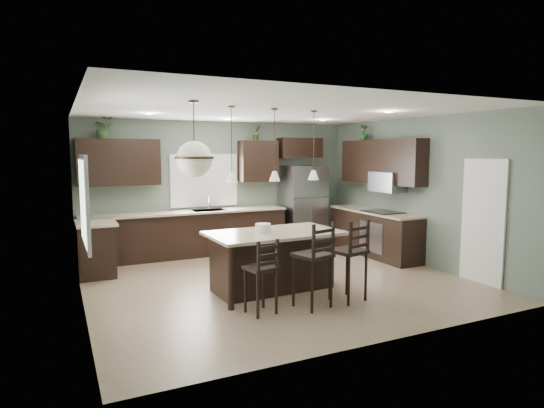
{
  "coord_description": "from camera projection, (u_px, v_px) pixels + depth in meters",
  "views": [
    {
      "loc": [
        -3.27,
        -6.66,
        2.13
      ],
      "look_at": [
        0.1,
        0.4,
        1.25
      ],
      "focal_mm": 30.0,
      "sensor_mm": 36.0,
      "label": 1
    }
  ],
  "objects": [
    {
      "name": "sink_inset",
      "position": [
        209.0,
        210.0,
        9.52
      ],
      "size": [
        0.7,
        0.45,
        0.01
      ],
      "primitive_type": "cube",
      "color": "gray",
      "rests_on": "back_countertop"
    },
    {
      "name": "back_upper_left",
      "position": [
        119.0,
        162.0,
        8.79
      ],
      "size": [
        1.55,
        0.34,
        0.9
      ],
      "primitive_type": "cube",
      "color": "black",
      "rests_on": "room_shell"
    },
    {
      "name": "plant_right_wall",
      "position": [
        364.0,
        133.0,
        9.82
      ],
      "size": [
        0.23,
        0.23,
        0.34
      ],
      "primitive_type": "imported",
      "rotation": [
        0.0,
        0.0,
        -0.24
      ],
      "color": "#234C21",
      "rests_on": "right_upper_cabs"
    },
    {
      "name": "back_lower_cabs",
      "position": [
        188.0,
        235.0,
        9.4
      ],
      "size": [
        4.2,
        0.6,
        0.9
      ],
      "primitive_type": "cube",
      "color": "black",
      "rests_on": "ground"
    },
    {
      "name": "faucet",
      "position": [
        209.0,
        204.0,
        9.47
      ],
      "size": [
        0.02,
        0.02,
        0.28
      ],
      "primitive_type": "cylinder",
      "color": "silver",
      "rests_on": "back_countertop"
    },
    {
      "name": "serving_dish",
      "position": [
        263.0,
        228.0,
        6.88
      ],
      "size": [
        0.24,
        0.24,
        0.14
      ],
      "primitive_type": "cylinder",
      "color": "silver",
      "rests_on": "kitchen_island"
    },
    {
      "name": "cooktop",
      "position": [
        383.0,
        212.0,
        9.19
      ],
      "size": [
        0.58,
        0.75,
        0.02
      ],
      "primitive_type": "cube",
      "color": "black",
      "rests_on": "right_countertop"
    },
    {
      "name": "pantry_door",
      "position": [
        483.0,
        222.0,
        7.38
      ],
      "size": [
        0.04,
        0.82,
        2.04
      ],
      "primitive_type": "cube",
      "color": "white",
      "rests_on": "ground"
    },
    {
      "name": "pendant_right",
      "position": [
        314.0,
        145.0,
        7.16
      ],
      "size": [
        0.17,
        0.17,
        1.1
      ],
      "primitive_type": null,
      "color": "white",
      "rests_on": "room_shell"
    },
    {
      "name": "ground",
      "position": [
        277.0,
        281.0,
        7.61
      ],
      "size": [
        6.0,
        6.0,
        0.0
      ],
      "primitive_type": "plane",
      "color": "#9E8466",
      "rests_on": "ground"
    },
    {
      "name": "refrigerator",
      "position": [
        303.0,
        206.0,
        10.35
      ],
      "size": [
        0.9,
        0.74,
        1.85
      ],
      "primitive_type": "cube",
      "color": "#96969F",
      "rests_on": "ground"
    },
    {
      "name": "wall_oven_front",
      "position": [
        371.0,
        237.0,
        9.13
      ],
      "size": [
        0.01,
        0.72,
        0.6
      ],
      "primitive_type": "cube",
      "color": "gray",
      "rests_on": "right_lower_cabs"
    },
    {
      "name": "bar_stool_center",
      "position": [
        312.0,
        265.0,
        6.24
      ],
      "size": [
        0.54,
        0.54,
        1.21
      ],
      "primitive_type": "cube",
      "rotation": [
        0.0,
        0.0,
        0.24
      ],
      "color": "black",
      "rests_on": "ground"
    },
    {
      "name": "kitchen_island",
      "position": [
        275.0,
        261.0,
        7.03
      ],
      "size": [
        2.08,
        1.24,
        0.92
      ],
      "primitive_type": "cube",
      "rotation": [
        0.0,
        0.0,
        0.04
      ],
      "color": "black",
      "rests_on": "ground"
    },
    {
      "name": "fridge_header",
      "position": [
        300.0,
        148.0,
        10.47
      ],
      "size": [
        1.05,
        0.34,
        0.45
      ],
      "primitive_type": "cube",
      "color": "black",
      "rests_on": "room_shell"
    },
    {
      "name": "chandelier",
      "position": [
        194.0,
        139.0,
        5.88
      ],
      "size": [
        0.51,
        0.51,
        0.98
      ],
      "primitive_type": null,
      "color": "#EEE8C3",
      "rests_on": "room_shell"
    },
    {
      "name": "right_lower_cabs",
      "position": [
        374.0,
        234.0,
        9.5
      ],
      "size": [
        0.6,
        2.35,
        0.9
      ],
      "primitive_type": "cube",
      "color": "black",
      "rests_on": "ground"
    },
    {
      "name": "room_shell",
      "position": [
        277.0,
        180.0,
        7.42
      ],
      "size": [
        6.0,
        6.0,
        6.0
      ],
      "color": "slate",
      "rests_on": "ground"
    },
    {
      "name": "right_countertop",
      "position": [
        374.0,
        211.0,
        9.44
      ],
      "size": [
        0.66,
        2.35,
        0.04
      ],
      "primitive_type": "cube",
      "color": "beige",
      "rests_on": "right_lower_cabs"
    },
    {
      "name": "window_back",
      "position": [
        204.0,
        180.0,
        9.72
      ],
      "size": [
        1.35,
        0.02,
        1.0
      ],
      "primitive_type": "cube",
      "color": "white",
      "rests_on": "room_shell"
    },
    {
      "name": "plant_back_left",
      "position": [
        104.0,
        128.0,
        8.58
      ],
      "size": [
        0.38,
        0.33,
        0.4
      ],
      "primitive_type": "imported",
      "rotation": [
        0.0,
        0.0,
        0.05
      ],
      "color": "#315424",
      "rests_on": "back_upper_left"
    },
    {
      "name": "pendant_center",
      "position": [
        275.0,
        145.0,
        6.83
      ],
      "size": [
        0.17,
        0.17,
        1.1
      ],
      "primitive_type": null,
      "color": "white",
      "rests_on": "room_shell"
    },
    {
      "name": "back_countertop",
      "position": [
        188.0,
        212.0,
        9.33
      ],
      "size": [
        4.2,
        0.66,
        0.04
      ],
      "primitive_type": "cube",
      "color": "beige",
      "rests_on": "back_lower_cabs"
    },
    {
      "name": "microwave",
      "position": [
        387.0,
        182.0,
        9.17
      ],
      "size": [
        0.4,
        0.75,
        0.4
      ],
      "primitive_type": "cube",
      "color": "gray",
      "rests_on": "right_upper_cabs"
    },
    {
      "name": "bar_stool_right",
      "position": [
        348.0,
        260.0,
        6.53
      ],
      "size": [
        0.53,
        0.53,
        1.19
      ],
      "primitive_type": "cube",
      "rotation": [
        0.0,
        0.0,
        0.22
      ],
      "color": "black",
      "rests_on": "ground"
    },
    {
      "name": "right_upper_cabs",
      "position": [
        381.0,
        162.0,
        9.39
      ],
      "size": [
        0.34,
        2.35,
        0.9
      ],
      "primitive_type": "cube",
      "color": "black",
      "rests_on": "room_shell"
    },
    {
      "name": "back_upper_right",
      "position": [
        258.0,
        161.0,
        10.05
      ],
      "size": [
        0.85,
        0.34,
        0.9
      ],
      "primitive_type": "cube",
      "color": "black",
      "rests_on": "room_shell"
    },
    {
      "name": "pendant_left",
      "position": [
        232.0,
        145.0,
        6.51
      ],
      "size": [
        0.17,
        0.17,
        1.1
      ],
      "primitive_type": null,
      "color": "silver",
      "rests_on": "room_shell"
    },
    {
      "name": "left_return_cabs",
      "position": [
        96.0,
        250.0,
        7.93
      ],
      "size": [
        0.6,
        0.9,
        0.9
      ],
      "primitive_type": "cube",
      "color": "black",
      "rests_on": "ground"
    },
    {
      "name": "bar_stool_left",
      "position": [
        261.0,
        276.0,
        6.0
      ],
      "size": [
        0.44,
        0.44,
        1.02
      ],
      "primitive_type": "cube",
      "rotation": [
        0.0,
        0.0,
        0.19
      ],
      "color": "black",
      "rests_on": "ground"
    },
    {
      "name": "left_return_countertop",
      "position": [
        96.0,
        223.0,
        7.89
      ],
      "size": [
        0.66,
        0.96,
        0.04
      ],
      "primitive_type": "cube",
      "color": "beige",
      "rests_on": "left_return_cabs"
    },
    {
      "name": "plant_back_right",
      "position": [
        256.0,
        133.0,
        9.93
      ],
      "size": [
        0.23,
        0.2,
        0.34
      ],
      "primitive_type": "imported",
      "rotation": [
        0.0,
        0.0,
        0.31
      ],
      "color": "#304E22",
      "rests_on": "back_upper_right"
    },
    {
      "name": "window_left",
      "position": [
        83.0,
        202.0,
        5.45
      ],
      "size": [
        0.02,
        1.1,
        1.0
      ],
      "primitive_type": "cube",
      "color": "white",
      "rests_on": "room_shell"
    }
  ]
}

